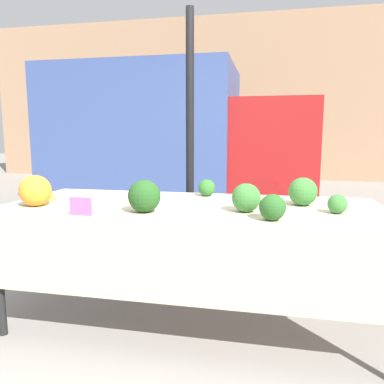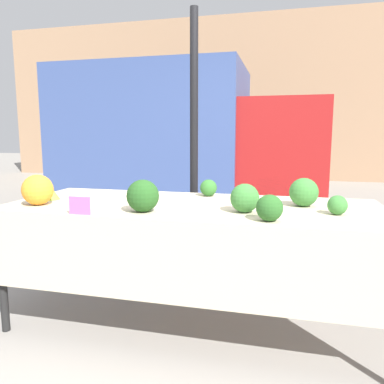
% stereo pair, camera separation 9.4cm
% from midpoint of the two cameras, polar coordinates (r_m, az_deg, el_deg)
% --- Properties ---
extents(ground_plane, '(40.00, 40.00, 0.00)m').
position_cam_midpoint_polar(ground_plane, '(2.69, -1.06, -18.96)').
color(ground_plane, gray).
extents(building_facade, '(16.00, 0.60, 4.52)m').
position_cam_midpoint_polar(building_facade, '(11.13, 9.19, 13.81)').
color(building_facade, '#9E7A5B').
rests_on(building_facade, ground_plane).
extents(tent_pole, '(0.07, 0.07, 2.30)m').
position_cam_midpoint_polar(tent_pole, '(3.28, -1.14, 6.94)').
color(tent_pole, black).
rests_on(tent_pole, ground_plane).
extents(parked_truck, '(4.24, 1.97, 2.33)m').
position_cam_midpoint_polar(parked_truck, '(6.31, -3.60, 8.54)').
color(parked_truck, '#384C84').
rests_on(parked_truck, ground_plane).
extents(market_table, '(2.39, 0.96, 0.80)m').
position_cam_midpoint_polar(market_table, '(2.38, -1.46, -4.15)').
color(market_table, beige).
rests_on(market_table, ground_plane).
extents(orange_cauliflower, '(0.20, 0.20, 0.20)m').
position_cam_midpoint_polar(orange_cauliflower, '(2.56, -23.74, 0.18)').
color(orange_cauliflower, orange).
rests_on(orange_cauliflower, market_table).
extents(romanesco_head, '(0.14, 0.14, 0.12)m').
position_cam_midpoint_polar(romanesco_head, '(2.76, -22.32, -0.02)').
color(romanesco_head, '#93B238').
rests_on(romanesco_head, market_table).
extents(broccoli_head_0, '(0.17, 0.17, 0.17)m').
position_cam_midpoint_polar(broccoli_head_0, '(2.18, 7.04, -0.88)').
color(broccoli_head_0, '#387533').
rests_on(broccoli_head_0, market_table).
extents(broccoli_head_1, '(0.14, 0.14, 0.14)m').
position_cam_midpoint_polar(broccoli_head_1, '(1.99, 10.84, -2.32)').
color(broccoli_head_1, '#285B23').
rests_on(broccoli_head_1, market_table).
extents(broccoli_head_2, '(0.11, 0.11, 0.11)m').
position_cam_midpoint_polar(broccoli_head_2, '(2.27, 20.18, -1.74)').
color(broccoli_head_2, '#387533').
rests_on(broccoli_head_2, market_table).
extents(broccoli_head_3, '(0.12, 0.12, 0.12)m').
position_cam_midpoint_polar(broccoli_head_3, '(2.74, 1.28, 0.65)').
color(broccoli_head_3, '#2D6628').
rests_on(broccoli_head_3, market_table).
extents(broccoli_head_4, '(0.18, 0.18, 0.18)m').
position_cam_midpoint_polar(broccoli_head_4, '(2.45, 15.50, 0.06)').
color(broccoli_head_4, '#387533').
rests_on(broccoli_head_4, market_table).
extents(broccoli_head_5, '(0.19, 0.19, 0.19)m').
position_cam_midpoint_polar(broccoli_head_5, '(2.18, -8.51, -0.63)').
color(broccoli_head_5, '#23511E').
rests_on(broccoli_head_5, market_table).
extents(price_sign, '(0.13, 0.01, 0.10)m').
position_cam_midpoint_polar(price_sign, '(2.18, -17.80, -2.12)').
color(price_sign, '#F45B9E').
rests_on(price_sign, market_table).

